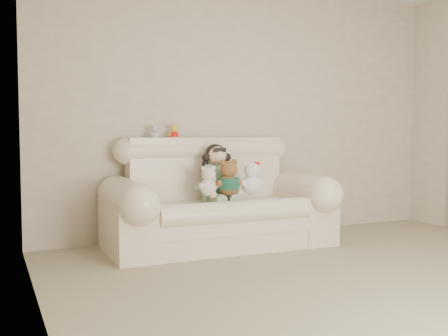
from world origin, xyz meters
TOP-DOWN VIEW (x-y plane):
  - floor at (0.00, 0.00)m, footprint 5.00×5.00m
  - wall_back at (0.00, 2.50)m, footprint 4.50×0.00m
  - wall_left at (-2.25, 0.00)m, footprint 0.00×5.00m
  - sofa at (-0.54, 2.00)m, footprint 2.10×0.95m
  - seated_child at (-0.53, 2.08)m, footprint 0.37×0.44m
  - brown_teddy at (-0.51, 1.86)m, footprint 0.27×0.22m
  - white_cat at (-0.28, 1.85)m, footprint 0.26×0.22m
  - cream_teddy at (-0.69, 1.89)m, footprint 0.22×0.17m
  - yellow_mini_bear at (-0.85, 2.39)m, footprint 0.13×0.12m
  - grey_mini_plush at (-1.05, 2.36)m, footprint 0.12×0.10m

SIDE VIEW (x-z plane):
  - floor at x=0.00m, z-range 0.00..0.00m
  - sofa at x=-0.54m, z-range 0.00..1.03m
  - cream_teddy at x=-0.69m, z-range 0.50..0.82m
  - white_cat at x=-0.28m, z-range 0.50..0.87m
  - brown_teddy at x=-0.51m, z-range 0.50..0.89m
  - seated_child at x=-0.53m, z-range 0.42..0.98m
  - grey_mini_plush at x=-1.05m, z-range 1.01..1.17m
  - yellow_mini_bear at x=-0.85m, z-range 1.01..1.18m
  - wall_back at x=0.00m, z-range -0.95..3.55m
  - wall_left at x=-2.25m, z-range -1.20..3.80m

